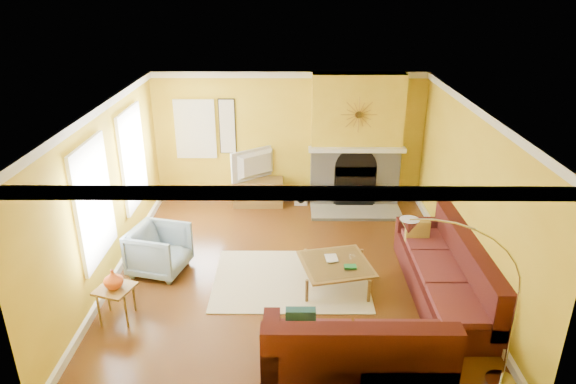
{
  "coord_description": "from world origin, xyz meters",
  "views": [
    {
      "loc": [
        0.05,
        -7.11,
        4.39
      ],
      "look_at": [
        -0.0,
        0.4,
        1.24
      ],
      "focal_mm": 32.0,
      "sensor_mm": 36.0,
      "label": 1
    }
  ],
  "objects_px": {
    "sectional_sofa": "(375,281)",
    "armchair": "(159,250)",
    "media_console": "(258,192)",
    "coffee_table": "(335,274)",
    "side_table": "(117,303)",
    "arc_lamp": "(463,308)"
  },
  "relations": [
    {
      "from": "coffee_table",
      "to": "armchair",
      "type": "xyz_separation_m",
      "value": [
        -2.78,
        0.39,
        0.18
      ]
    },
    {
      "from": "armchair",
      "to": "side_table",
      "type": "xyz_separation_m",
      "value": [
        -0.3,
        -1.25,
        -0.13
      ]
    },
    {
      "from": "media_console",
      "to": "coffee_table",
      "type": "bearing_deg",
      "value": -65.9
    },
    {
      "from": "coffee_table",
      "to": "side_table",
      "type": "bearing_deg",
      "value": -164.4
    },
    {
      "from": "media_console",
      "to": "armchair",
      "type": "distance_m",
      "value": 3.01
    },
    {
      "from": "coffee_table",
      "to": "media_console",
      "type": "height_order",
      "value": "media_console"
    },
    {
      "from": "sectional_sofa",
      "to": "armchair",
      "type": "xyz_separation_m",
      "value": [
        -3.28,
        0.98,
        -0.07
      ]
    },
    {
      "from": "coffee_table",
      "to": "media_console",
      "type": "distance_m",
      "value": 3.33
    },
    {
      "from": "coffee_table",
      "to": "side_table",
      "type": "xyz_separation_m",
      "value": [
        -3.08,
        -0.86,
        0.05
      ]
    },
    {
      "from": "sectional_sofa",
      "to": "arc_lamp",
      "type": "height_order",
      "value": "arc_lamp"
    },
    {
      "from": "sectional_sofa",
      "to": "media_console",
      "type": "bearing_deg",
      "value": 117.2
    },
    {
      "from": "sectional_sofa",
      "to": "coffee_table",
      "type": "relative_size",
      "value": 3.52
    },
    {
      "from": "armchair",
      "to": "side_table",
      "type": "height_order",
      "value": "armchair"
    },
    {
      "from": "sectional_sofa",
      "to": "side_table",
      "type": "xyz_separation_m",
      "value": [
        -3.58,
        -0.28,
        -0.2
      ]
    },
    {
      "from": "sectional_sofa",
      "to": "media_console",
      "type": "height_order",
      "value": "sectional_sofa"
    },
    {
      "from": "coffee_table",
      "to": "media_console",
      "type": "xyz_separation_m",
      "value": [
        -1.36,
        3.04,
        0.08
      ]
    },
    {
      "from": "arc_lamp",
      "to": "coffee_table",
      "type": "bearing_deg",
      "value": 119.71
    },
    {
      "from": "coffee_table",
      "to": "arc_lamp",
      "type": "xyz_separation_m",
      "value": [
        1.19,
        -2.09,
        0.87
      ]
    },
    {
      "from": "sectional_sofa",
      "to": "coffee_table",
      "type": "distance_m",
      "value": 0.81
    },
    {
      "from": "media_console",
      "to": "arc_lamp",
      "type": "relative_size",
      "value": 0.48
    },
    {
      "from": "coffee_table",
      "to": "arc_lamp",
      "type": "relative_size",
      "value": 0.47
    },
    {
      "from": "arc_lamp",
      "to": "side_table",
      "type": "bearing_deg",
      "value": 163.93
    }
  ]
}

